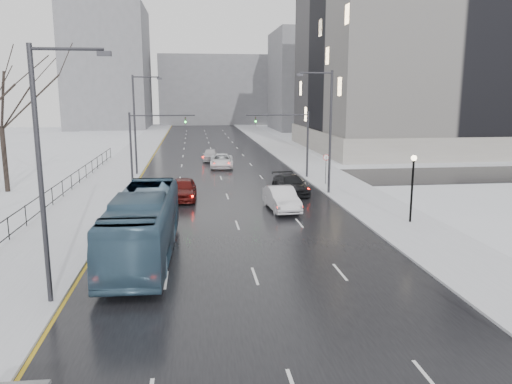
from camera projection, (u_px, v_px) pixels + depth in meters
name	position (u px, v px, depth m)	size (l,w,h in m)	color
road	(216.00, 163.00, 59.72)	(16.00, 150.00, 0.04)	black
cross_road	(222.00, 180.00, 48.04)	(130.00, 10.00, 0.04)	black
sidewalk_left	(126.00, 164.00, 58.41)	(5.00, 150.00, 0.16)	silver
sidewalk_right	(302.00, 161.00, 61.00)	(5.00, 150.00, 0.16)	silver
park_strip	(41.00, 166.00, 57.24)	(14.00, 150.00, 0.12)	white
tree_park_e	(8.00, 193.00, 41.91)	(9.45, 9.45, 13.50)	black
iron_fence	(14.00, 222.00, 28.75)	(0.06, 70.00, 1.30)	black
streetlight_r_mid	(328.00, 126.00, 40.18)	(2.95, 0.25, 10.00)	#2D2D33
streetlight_l_near	(46.00, 164.00, 18.70)	(2.95, 0.25, 10.00)	#2D2D33
streetlight_l_far	(137.00, 120.00, 49.84)	(2.95, 0.25, 10.00)	#2D2D33
lamppost_r_mid	(413.00, 179.00, 31.32)	(0.36, 0.36, 4.28)	black
mast_signal_right	(297.00, 137.00, 48.15)	(6.10, 0.33, 6.50)	#2D2D33
mast_signal_left	(142.00, 138.00, 46.34)	(6.10, 0.33, 6.50)	#2D2D33
no_uturn_sign	(326.00, 160.00, 44.84)	(0.60, 0.06, 2.70)	#2D2D33
civic_building	(448.00, 73.00, 73.53)	(41.00, 31.00, 24.80)	gray
bldg_far_right	(326.00, 81.00, 114.55)	(24.00, 20.00, 22.00)	slate
bldg_far_left	(108.00, 68.00, 117.53)	(18.00, 22.00, 28.00)	slate
bldg_far_center	(216.00, 90.00, 136.31)	(30.00, 18.00, 18.00)	slate
bus	(143.00, 225.00, 25.13)	(2.80, 11.96, 3.33)	#39576F
sedan_center_near	(183.00, 189.00, 38.86)	(2.00, 4.97, 1.69)	#4F0F0D
sedan_right_near	(282.00, 199.00, 35.42)	(1.75, 5.03, 1.66)	silver
sedan_right_cross	(222.00, 161.00, 55.78)	(2.50, 5.42, 1.50)	white
sedan_right_far	(290.00, 184.00, 41.26)	(2.15, 5.29, 1.54)	black
sedan_center_far	(210.00, 155.00, 61.19)	(1.80, 4.47, 1.52)	silver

